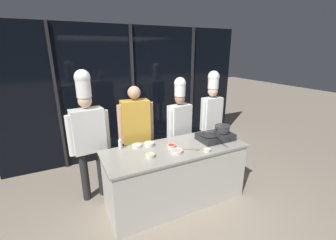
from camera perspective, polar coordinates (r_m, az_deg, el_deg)
The scene contains 18 objects.
ground_plane at distance 3.72m, azimuth 1.83°, elevation -19.54°, with size 24.00×24.00×0.00m, color gray.
window_wall_back at distance 4.82m, azimuth -8.95°, elevation 6.68°, with size 5.08×0.09×2.70m.
demo_counter at distance 3.47m, azimuth 1.90°, elevation -13.70°, with size 2.08×0.80×0.88m.
portable_stove at distance 3.59m, azimuth 11.94°, elevation -4.14°, with size 0.54×0.38×0.11m.
frying_pan at distance 3.49m, azimuth 10.47°, elevation -3.38°, with size 0.31×0.54×0.04m.
stock_pot at distance 3.63m, azimuth 13.59°, elevation -2.11°, with size 0.26×0.23×0.11m.
squeeze_bottle_clear at distance 3.27m, azimuth -12.04°, elevation -5.87°, with size 0.06×0.06×0.17m.
prep_bowl_bell_pepper at distance 3.24m, azimuth 0.87°, elevation -6.63°, with size 0.11×0.11×0.05m.
prep_bowl_shrimp at distance 3.11m, azimuth 2.23°, elevation -7.91°, with size 0.17×0.17×0.04m.
prep_bowl_garlic at distance 3.31m, azimuth -4.88°, elevation -6.11°, with size 0.15×0.15×0.06m.
prep_bowl_rice at distance 3.30m, azimuth -7.94°, elevation -6.45°, with size 0.14×0.14×0.04m.
prep_bowl_noodles at distance 3.19m, azimuth 9.90°, elevation -7.46°, with size 0.10×0.10×0.04m.
prep_bowl_ginger at distance 2.98m, azimuth -4.58°, elevation -8.98°, with size 0.13×0.13×0.05m.
serving_spoon_slotted at distance 3.21m, azimuth 6.75°, elevation -7.44°, with size 0.22×0.14×0.02m.
chef_head at distance 3.45m, azimuth -19.61°, elevation -2.37°, with size 0.60×0.28×1.99m.
person_guest at distance 3.60m, azimuth -8.19°, elevation -2.11°, with size 0.57×0.26×1.71m.
chef_sous at distance 3.92m, azimuth 2.94°, elevation -0.25°, with size 0.51×0.28×1.80m.
chef_line at distance 4.26m, azimuth 11.03°, elevation 2.04°, with size 0.49×0.21×1.88m.
Camera 1 is at (-1.43, -2.60, 2.24)m, focal length 24.00 mm.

